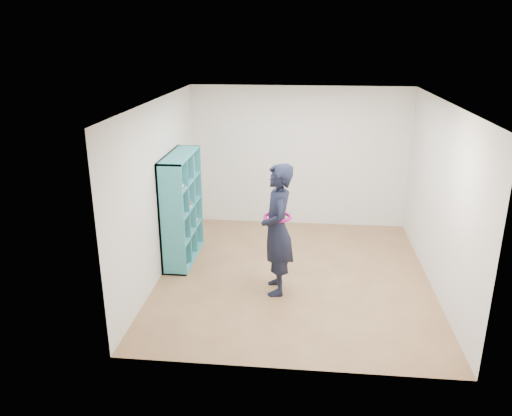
# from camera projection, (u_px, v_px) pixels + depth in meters

# --- Properties ---
(floor) EXTENTS (4.50, 4.50, 0.00)m
(floor) POSITION_uv_depth(u_px,v_px,m) (294.00, 275.00, 7.56)
(floor) COLOR brown
(floor) RESTS_ON ground
(ceiling) EXTENTS (4.50, 4.50, 0.00)m
(ceiling) POSITION_uv_depth(u_px,v_px,m) (299.00, 102.00, 6.70)
(ceiling) COLOR white
(ceiling) RESTS_ON wall_back
(wall_left) EXTENTS (0.02, 4.50, 2.60)m
(wall_left) POSITION_uv_depth(u_px,v_px,m) (160.00, 189.00, 7.32)
(wall_left) COLOR silver
(wall_left) RESTS_ON floor
(wall_right) EXTENTS (0.02, 4.50, 2.60)m
(wall_right) POSITION_uv_depth(u_px,v_px,m) (440.00, 198.00, 6.94)
(wall_right) COLOR silver
(wall_right) RESTS_ON floor
(wall_back) EXTENTS (4.00, 0.02, 2.60)m
(wall_back) POSITION_uv_depth(u_px,v_px,m) (299.00, 157.00, 9.24)
(wall_back) COLOR silver
(wall_back) RESTS_ON floor
(wall_front) EXTENTS (4.00, 0.02, 2.60)m
(wall_front) POSITION_uv_depth(u_px,v_px,m) (290.00, 261.00, 5.02)
(wall_front) COLOR silver
(wall_front) RESTS_ON floor
(bookshelf) EXTENTS (0.38, 1.30, 1.73)m
(bookshelf) POSITION_uv_depth(u_px,v_px,m) (180.00, 209.00, 7.87)
(bookshelf) COLOR teal
(bookshelf) RESTS_ON floor
(person) EXTENTS (0.53, 0.73, 1.85)m
(person) POSITION_uv_depth(u_px,v_px,m) (277.00, 230.00, 6.81)
(person) COLOR black
(person) RESTS_ON floor
(smartphone) EXTENTS (0.05, 0.10, 0.13)m
(smartphone) POSITION_uv_depth(u_px,v_px,m) (267.00, 220.00, 6.84)
(smartphone) COLOR silver
(smartphone) RESTS_ON person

